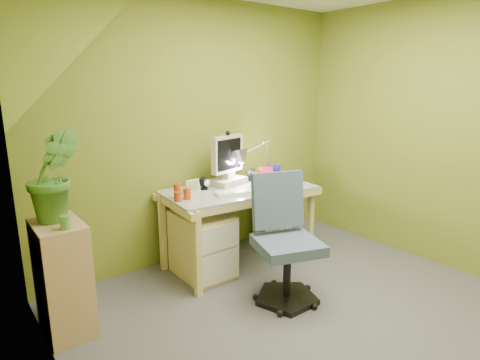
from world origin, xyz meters
TOP-DOWN VIEW (x-y plane):
  - floor at (0.00, 0.00)m, footprint 3.20×3.20m
  - wall_back at (0.00, 1.60)m, footprint 3.20×0.01m
  - wall_left at (-1.60, 0.00)m, footprint 0.01×3.20m
  - wall_right at (1.60, 0.00)m, footprint 0.01×3.20m
  - slope_ceiling at (-1.00, 0.00)m, footprint 1.10×3.20m
  - desk at (0.13, 1.18)m, footprint 1.40×0.79m
  - monitor at (0.13, 1.36)m, footprint 0.41×0.29m
  - speaker_left at (-0.14, 1.34)m, footprint 0.11×0.11m
  - speaker_right at (0.40, 1.34)m, footprint 0.11×0.11m
  - keyboard at (0.05, 1.04)m, footprint 0.49×0.27m
  - mousepad at (0.51, 1.04)m, footprint 0.28×0.23m
  - mouse at (0.51, 1.04)m, footprint 0.10×0.06m
  - amber_tumbler at (0.31, 1.10)m, footprint 0.09×0.09m
  - candle_cluster at (-0.47, 1.19)m, footprint 0.19×0.17m
  - photo_frame_red at (0.55, 1.30)m, footprint 0.14×0.08m
  - photo_frame_blue at (0.69, 1.34)m, footprint 0.13×0.10m
  - photo_frame_green at (-0.27, 1.32)m, footprint 0.13×0.03m
  - desk_lamp at (0.58, 1.36)m, footprint 0.53×0.27m
  - side_ledge at (-1.45, 1.04)m, footprint 0.29×0.44m
  - potted_plant at (-1.42, 1.09)m, footprint 0.35×0.29m
  - green_cup at (-1.43, 0.89)m, footprint 0.07×0.07m
  - task_chair at (0.01, 0.41)m, footprint 0.66×0.66m
  - radiator at (0.80, 1.46)m, footprint 0.44×0.23m

SIDE VIEW (x-z plane):
  - floor at x=0.00m, z-range -0.01..0.00m
  - radiator at x=0.80m, z-range 0.00..0.42m
  - desk at x=0.13m, z-range 0.00..0.72m
  - side_ledge at x=-1.45m, z-range 0.00..0.77m
  - task_chair at x=0.01m, z-range 0.00..0.94m
  - mousepad at x=0.51m, z-range 0.72..0.73m
  - keyboard at x=0.05m, z-range 0.72..0.74m
  - mouse at x=0.51m, z-range 0.72..0.75m
  - amber_tumbler at x=0.31m, z-range 0.72..0.81m
  - photo_frame_green at x=-0.27m, z-range 0.72..0.83m
  - speaker_left at x=-0.14m, z-range 0.72..0.84m
  - photo_frame_blue at x=0.69m, z-range 0.72..0.84m
  - photo_frame_red at x=0.55m, z-range 0.72..0.84m
  - candle_cluster at x=-0.47m, z-range 0.72..0.84m
  - speaker_right at x=0.40m, z-range 0.72..0.85m
  - green_cup at x=-1.43m, z-range 0.77..0.86m
  - monitor at x=0.13m, z-range 0.72..1.22m
  - desk_lamp at x=0.58m, z-range 0.72..1.27m
  - potted_plant at x=-1.42m, z-range 0.77..1.38m
  - wall_back at x=0.00m, z-range 0.00..2.40m
  - wall_left at x=-1.60m, z-range 0.00..2.40m
  - wall_right at x=1.60m, z-range 0.00..2.40m
  - slope_ceiling at x=-1.00m, z-range 1.30..2.40m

